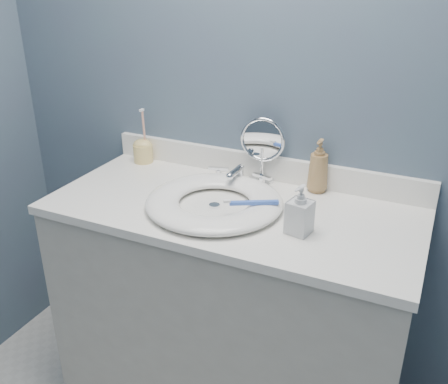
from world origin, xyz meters
The scene contains 12 objects.
back_wall centered at (0.00, 1.25, 1.20)m, with size 2.20×0.02×2.40m, color #495F6D.
vanity_cabinet centered at (0.00, 0.97, 0.42)m, with size 1.20×0.55×0.85m, color #BBB7AB.
countertop centered at (0.00, 0.97, 0.86)m, with size 1.22×0.57×0.03m, color white.
backsplash centered at (0.00, 1.24, 0.93)m, with size 1.22×0.02×0.09m, color white.
basin centered at (-0.05, 0.94, 0.90)m, with size 0.45×0.45×0.04m, color white, non-canonical shape.
drain centered at (-0.05, 0.94, 0.88)m, with size 0.04×0.04×0.01m, color silver.
faucet centered at (-0.05, 1.14, 0.91)m, with size 0.25×0.13×0.07m.
makeup_mirror centered at (0.01, 1.21, 1.01)m, with size 0.16×0.09×0.24m.
soap_bottle_amber centered at (0.22, 1.21, 0.97)m, with size 0.07×0.07×0.19m, color olive.
soap_bottle_clear centered at (0.25, 0.90, 0.96)m, with size 0.07×0.07×0.15m, color silver.
toothbrush_holder centered at (-0.48, 1.19, 0.93)m, with size 0.08×0.08×0.22m.
toothbrush_lying centered at (0.08, 0.94, 0.92)m, with size 0.16×0.09×0.02m.
Camera 1 is at (0.60, -0.37, 1.61)m, focal length 40.00 mm.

